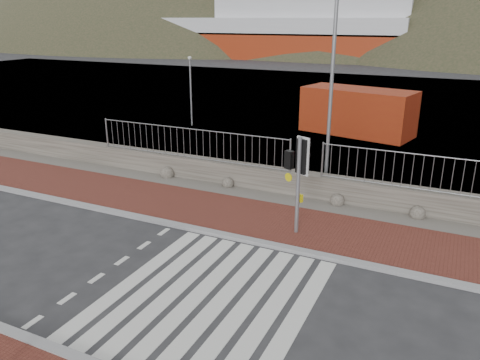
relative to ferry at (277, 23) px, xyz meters
The scene contains 14 objects.
ground 72.44m from the ferry, 70.05° to the right, with size 220.00×220.00×0.00m, color #28282B.
sidewalk_far 68.23m from the ferry, 68.75° to the right, with size 40.00×3.00×0.08m, color brown.
kerb_far 69.63m from the ferry, 69.20° to the right, with size 40.00×0.25×0.12m, color gray.
zebra_crossing 72.43m from the ferry, 70.05° to the right, with size 4.62×5.60×0.01m.
gravel_strip 66.38m from the ferry, 68.13° to the right, with size 40.00×1.50×0.06m, color #59544C.
stone_wall 65.61m from the ferry, 67.86° to the right, with size 40.00×0.60×0.90m, color #4D483F.
railing 65.66m from the ferry, 67.91° to the right, with size 18.07×0.07×1.22m.
quay 47.29m from the ferry, 58.36° to the right, with size 120.00×40.00×0.50m, color #4C4C4F.
water 25.72m from the ferry, 11.47° to the right, with size 220.00×50.00×0.05m, color #3F4C54.
ferry is the anchor object (origin of this frame).
hills_backdrop 46.83m from the ferry, 32.50° to the left, with size 254.00×90.00×100.00m.
traffic_signal_far 68.71m from the ferry, 68.33° to the right, with size 0.75×0.46×3.04m.
streetlight 64.96m from the ferry, 67.08° to the right, with size 1.61×0.42×7.62m.
shipping_container 55.56m from the ferry, 64.11° to the right, with size 6.05×2.52×2.52m, color #9B3710.
Camera 1 is at (4.70, -8.29, 6.23)m, focal length 35.00 mm.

